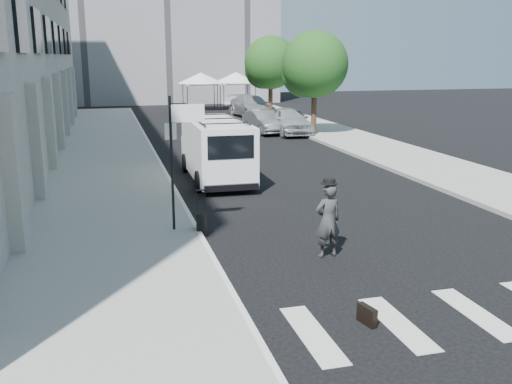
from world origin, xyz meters
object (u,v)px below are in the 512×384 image
businessman (328,220)px  briefcase (367,315)px  parked_car_c (252,106)px  suitcase (201,223)px  cargo_van (216,149)px  parked_car_a (290,120)px  parked_car_b (264,122)px

businessman → briefcase: (-0.63, -3.45, -0.71)m
businessman → briefcase: businessman is taller
businessman → parked_car_c: businessman is taller
businessman → suitcase: bearing=-49.7°
businessman → parked_car_c: size_ratio=0.32×
briefcase → cargo_van: bearing=77.9°
briefcase → parked_car_c: size_ratio=0.08×
cargo_van → parked_car_a: cargo_van is taller
suitcase → parked_car_c: (8.70, 28.42, 0.50)m
businessman → briefcase: bearing=73.2°
briefcase → cargo_van: (-0.25, 12.67, 1.00)m
businessman → cargo_van: (-0.88, 9.22, 0.29)m
parked_car_a → parked_car_b: bearing=150.4°
suitcase → cargo_van: (1.71, 6.79, 0.86)m
cargo_van → parked_car_b: bearing=67.3°
parked_car_b → cargo_van: bearing=-119.3°
parked_car_b → suitcase: bearing=-116.2°
cargo_van → parked_car_b: (5.36, 12.38, -0.50)m
cargo_van → parked_car_c: bearing=72.8°
parked_car_a → parked_car_c: bearing=91.2°
briefcase → suitcase: 6.20m
suitcase → parked_car_b: size_ratio=0.29×
parked_car_b → parked_car_c: size_ratio=0.73×
suitcase → parked_car_a: bearing=73.3°
businessman → parked_car_c: (6.11, 30.85, -0.07)m
businessman → cargo_van: size_ratio=0.29×
briefcase → parked_car_a: 25.05m
cargo_van → parked_car_c: 22.73m
parked_car_a → parked_car_b: parked_car_a is taller
businessman → parked_car_b: 22.06m
suitcase → businessman: bearing=-35.1°
cargo_van → parked_car_b: size_ratio=1.47×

